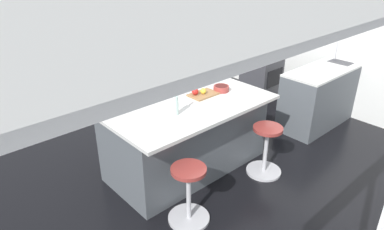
{
  "coord_description": "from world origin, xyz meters",
  "views": [
    {
      "loc": [
        2.65,
        2.7,
        2.62
      ],
      "look_at": [
        0.13,
        -0.09,
        0.78
      ],
      "focal_mm": 32.79,
      "sensor_mm": 36.0,
      "label": 1
    }
  ],
  "objects_px": {
    "stool_middle": "(189,196)",
    "water_bottle": "(176,104)",
    "cutting_board": "(203,94)",
    "apple_red": "(195,92)",
    "apple_yellow": "(203,91)",
    "kitchen_island": "(187,135)",
    "stool_by_window": "(266,152)",
    "fruit_bowl": "(221,88)",
    "oven_range": "(262,72)"
  },
  "relations": [
    {
      "from": "stool_middle",
      "to": "water_bottle",
      "type": "xyz_separation_m",
      "value": [
        -0.32,
        -0.58,
        0.74
      ]
    },
    {
      "from": "cutting_board",
      "to": "stool_middle",
      "type": "bearing_deg",
      "value": 39.68
    },
    {
      "from": "apple_red",
      "to": "apple_yellow",
      "type": "bearing_deg",
      "value": 154.31
    },
    {
      "from": "kitchen_island",
      "to": "stool_by_window",
      "type": "xyz_separation_m",
      "value": [
        -0.64,
        0.75,
        -0.16
      ]
    },
    {
      "from": "apple_red",
      "to": "water_bottle",
      "type": "height_order",
      "value": "water_bottle"
    },
    {
      "from": "water_bottle",
      "to": "fruit_bowl",
      "type": "xyz_separation_m",
      "value": [
        -0.88,
        -0.14,
        -0.08
      ]
    },
    {
      "from": "oven_range",
      "to": "kitchen_island",
      "type": "height_order",
      "value": "kitchen_island"
    },
    {
      "from": "kitchen_island",
      "to": "fruit_bowl",
      "type": "xyz_separation_m",
      "value": [
        -0.56,
        0.03,
        0.49
      ]
    },
    {
      "from": "water_bottle",
      "to": "oven_range",
      "type": "bearing_deg",
      "value": -159.97
    },
    {
      "from": "kitchen_island",
      "to": "apple_red",
      "type": "xyz_separation_m",
      "value": [
        -0.2,
        -0.06,
        0.52
      ]
    },
    {
      "from": "oven_range",
      "to": "cutting_board",
      "type": "bearing_deg",
      "value": 20.56
    },
    {
      "from": "oven_range",
      "to": "apple_yellow",
      "type": "xyz_separation_m",
      "value": [
        2.41,
        0.91,
        0.53
      ]
    },
    {
      "from": "stool_by_window",
      "to": "cutting_board",
      "type": "relative_size",
      "value": 1.8
    },
    {
      "from": "stool_by_window",
      "to": "water_bottle",
      "type": "height_order",
      "value": "water_bottle"
    },
    {
      "from": "stool_by_window",
      "to": "apple_yellow",
      "type": "relative_size",
      "value": 8.63
    },
    {
      "from": "stool_by_window",
      "to": "apple_red",
      "type": "distance_m",
      "value": 1.15
    },
    {
      "from": "stool_middle",
      "to": "fruit_bowl",
      "type": "distance_m",
      "value": 1.55
    },
    {
      "from": "kitchen_island",
      "to": "fruit_bowl",
      "type": "height_order",
      "value": "fruit_bowl"
    },
    {
      "from": "stool_by_window",
      "to": "apple_red",
      "type": "height_order",
      "value": "apple_red"
    },
    {
      "from": "stool_middle",
      "to": "apple_yellow",
      "type": "height_order",
      "value": "apple_yellow"
    },
    {
      "from": "stool_by_window",
      "to": "cutting_board",
      "type": "bearing_deg",
      "value": -66.24
    },
    {
      "from": "stool_by_window",
      "to": "cutting_board",
      "type": "xyz_separation_m",
      "value": [
        0.34,
        -0.78,
        0.62
      ]
    },
    {
      "from": "kitchen_island",
      "to": "stool_middle",
      "type": "distance_m",
      "value": 1.0
    },
    {
      "from": "oven_range",
      "to": "water_bottle",
      "type": "distance_m",
      "value": 3.27
    },
    {
      "from": "cutting_board",
      "to": "oven_range",
      "type": "bearing_deg",
      "value": -159.44
    },
    {
      "from": "oven_range",
      "to": "cutting_board",
      "type": "relative_size",
      "value": 2.47
    },
    {
      "from": "apple_red",
      "to": "stool_middle",
      "type": "bearing_deg",
      "value": 44.41
    },
    {
      "from": "oven_range",
      "to": "stool_middle",
      "type": "bearing_deg",
      "value": 26.66
    },
    {
      "from": "apple_red",
      "to": "fruit_bowl",
      "type": "relative_size",
      "value": 0.42
    },
    {
      "from": "oven_range",
      "to": "apple_red",
      "type": "xyz_separation_m",
      "value": [
        2.51,
        0.86,
        0.54
      ]
    },
    {
      "from": "stool_middle",
      "to": "cutting_board",
      "type": "bearing_deg",
      "value": -140.32
    },
    {
      "from": "stool_by_window",
      "to": "fruit_bowl",
      "type": "height_order",
      "value": "fruit_bowl"
    },
    {
      "from": "kitchen_island",
      "to": "cutting_board",
      "type": "bearing_deg",
      "value": -175.93
    },
    {
      "from": "oven_range",
      "to": "stool_by_window",
      "type": "xyz_separation_m",
      "value": [
        2.07,
        1.68,
        -0.14
      ]
    },
    {
      "from": "apple_yellow",
      "to": "apple_red",
      "type": "height_order",
      "value": "apple_red"
    },
    {
      "from": "stool_middle",
      "to": "apple_red",
      "type": "height_order",
      "value": "apple_red"
    },
    {
      "from": "stool_middle",
      "to": "cutting_board",
      "type": "relative_size",
      "value": 1.8
    },
    {
      "from": "oven_range",
      "to": "fruit_bowl",
      "type": "xyz_separation_m",
      "value": [
        2.14,
        0.96,
        0.51
      ]
    },
    {
      "from": "stool_by_window",
      "to": "water_bottle",
      "type": "distance_m",
      "value": 1.33
    },
    {
      "from": "oven_range",
      "to": "apple_yellow",
      "type": "bearing_deg",
      "value": 20.59
    },
    {
      "from": "fruit_bowl",
      "to": "stool_by_window",
      "type": "bearing_deg",
      "value": 95.85
    },
    {
      "from": "stool_middle",
      "to": "fruit_bowl",
      "type": "height_order",
      "value": "fruit_bowl"
    },
    {
      "from": "oven_range",
      "to": "cutting_board",
      "type": "xyz_separation_m",
      "value": [
        2.41,
        0.9,
        0.48
      ]
    },
    {
      "from": "kitchen_island",
      "to": "water_bottle",
      "type": "bearing_deg",
      "value": 29.33
    },
    {
      "from": "stool_middle",
      "to": "water_bottle",
      "type": "bearing_deg",
      "value": -119.31
    },
    {
      "from": "stool_middle",
      "to": "apple_yellow",
      "type": "xyz_separation_m",
      "value": [
        -0.93,
        -0.77,
        0.67
      ]
    },
    {
      "from": "stool_middle",
      "to": "water_bottle",
      "type": "distance_m",
      "value": 0.99
    },
    {
      "from": "stool_middle",
      "to": "cutting_board",
      "type": "xyz_separation_m",
      "value": [
        -0.93,
        -0.78,
        0.62
      ]
    },
    {
      "from": "oven_range",
      "to": "cutting_board",
      "type": "height_order",
      "value": "cutting_board"
    },
    {
      "from": "apple_red",
      "to": "water_bottle",
      "type": "xyz_separation_m",
      "value": [
        0.51,
        0.24,
        0.06
      ]
    }
  ]
}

